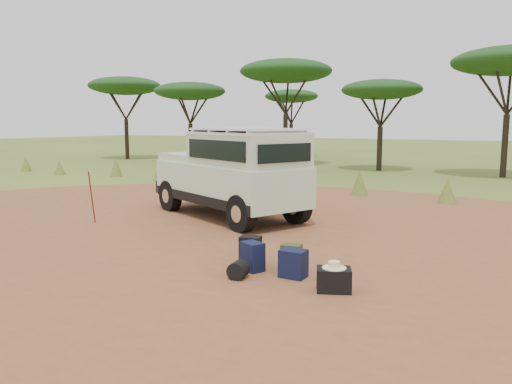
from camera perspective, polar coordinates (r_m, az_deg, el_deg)
The scene contains 13 objects.
ground at distance 10.18m, azimuth -4.04°, elevation -6.55°, with size 140.00×140.00×0.00m, color #506925.
dirt_clearing at distance 10.18m, azimuth -4.04°, elevation -6.53°, with size 23.00×23.00×0.01m, color #984F32.
grass_fringe at distance 17.82m, azimuth 11.97°, elevation 0.86°, with size 36.60×1.60×0.90m.
acacia_treeline at distance 28.48m, azimuth 20.56°, elevation 12.13°, with size 46.70×13.20×6.26m.
safari_vehicle at distance 13.34m, azimuth -2.73°, elevation 1.98°, with size 5.26×3.73×2.41m.
walking_staff at distance 13.15m, azimuth -18.26°, elevation -0.62°, with size 0.03×0.03×1.40m, color brown.
backpack_black at distance 9.13m, azimuth -0.64°, elevation -6.61°, with size 0.36×0.27×0.50m, color black.
backpack_navy at distance 8.65m, azimuth -0.41°, elevation -7.40°, with size 0.39×0.28×0.51m, color #111236.
backpack_olive at distance 8.67m, azimuth 4.07°, elevation -7.51°, with size 0.34×0.24×0.47m, color #414821.
duffel_navy at distance 8.31m, azimuth 4.28°, elevation -8.18°, with size 0.42×0.31×0.47m, color #111236.
hard_case at distance 7.75m, azimuth 8.89°, elevation -9.89°, with size 0.51×0.36×0.36m, color black.
stuff_sack at distance 8.26m, azimuth -2.04°, elevation -8.90°, with size 0.30×0.30×0.30m, color black.
safari_hat at distance 7.68m, azimuth 8.92°, elevation -8.32°, with size 0.36×0.36×0.11m.
Camera 1 is at (5.50, -8.18, 2.54)m, focal length 35.00 mm.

